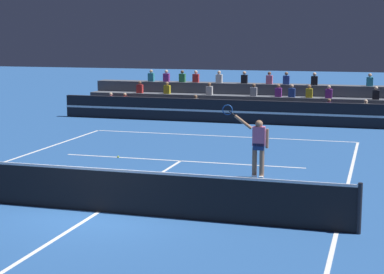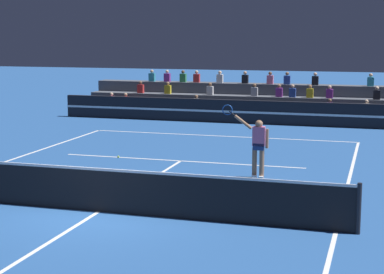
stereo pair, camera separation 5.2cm
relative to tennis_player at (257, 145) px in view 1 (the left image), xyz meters
name	(u,v)px [view 1 (the left image)]	position (x,y,z in m)	size (l,w,h in m)	color
ground_plane	(99,212)	(-2.91, -4.63, -0.98)	(120.00, 120.00, 0.00)	#285699
court_lines	(99,212)	(-2.91, -4.63, -0.97)	(11.10, 23.90, 0.01)	white
tennis_net	(98,190)	(-2.91, -4.63, -0.43)	(12.00, 0.10, 1.10)	black
sponsor_banner_wall	(241,112)	(-2.91, 11.27, -0.43)	(18.00, 0.26, 1.10)	black
bleacher_stand	(252,104)	(-2.91, 13.80, -0.32)	(17.16, 2.85, 2.28)	#4C515B
tennis_player	(257,145)	(0.00, 0.00, 0.00)	(1.42, 0.33, 2.20)	#9E7051
tennis_ball	(118,157)	(-5.12, 1.74, -0.94)	(0.07, 0.07, 0.07)	#C6DB33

